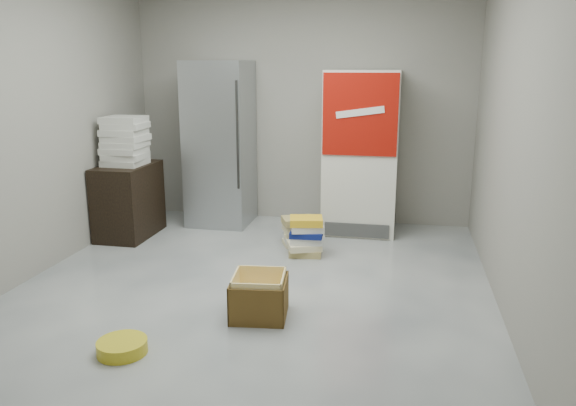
% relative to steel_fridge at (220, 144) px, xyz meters
% --- Properties ---
extents(ground, '(5.00, 5.00, 0.00)m').
position_rel_steel_fridge_xyz_m(ground, '(0.90, -2.13, -0.95)').
color(ground, '#B8B8B3').
rests_on(ground, ground).
extents(room_shell, '(4.04, 5.04, 2.82)m').
position_rel_steel_fridge_xyz_m(room_shell, '(0.90, -2.13, 0.85)').
color(room_shell, gray).
rests_on(room_shell, ground).
extents(steel_fridge, '(0.70, 0.72, 1.90)m').
position_rel_steel_fridge_xyz_m(steel_fridge, '(0.00, 0.00, 0.00)').
color(steel_fridge, '#A9ADB1').
rests_on(steel_fridge, ground).
extents(coke_cooler, '(0.80, 0.73, 1.80)m').
position_rel_steel_fridge_xyz_m(coke_cooler, '(1.65, -0.01, -0.05)').
color(coke_cooler, silver).
rests_on(coke_cooler, ground).
extents(wood_shelf, '(0.50, 0.80, 0.80)m').
position_rel_steel_fridge_xyz_m(wood_shelf, '(-0.83, -0.73, -0.55)').
color(wood_shelf, black).
rests_on(wood_shelf, ground).
extents(supply_box_stack, '(0.44, 0.44, 0.52)m').
position_rel_steel_fridge_xyz_m(supply_box_stack, '(-0.82, -0.73, 0.11)').
color(supply_box_stack, beige).
rests_on(supply_box_stack, wood_shelf).
extents(phonebook_stack_main, '(0.40, 0.35, 0.39)m').
position_rel_steel_fridge_xyz_m(phonebook_stack_main, '(1.20, -1.00, -0.75)').
color(phonebook_stack_main, tan).
rests_on(phonebook_stack_main, ground).
extents(phonebook_stack_side, '(0.41, 0.38, 0.30)m').
position_rel_steel_fridge_xyz_m(phonebook_stack_side, '(1.07, -0.68, -0.80)').
color(phonebook_stack_side, beige).
rests_on(phonebook_stack_side, ground).
extents(cardboard_box, '(0.46, 0.46, 0.33)m').
position_rel_steel_fridge_xyz_m(cardboard_box, '(1.09, -2.44, -0.81)').
color(cardboard_box, yellow).
rests_on(cardboard_box, ground).
extents(bucket_lid, '(0.39, 0.39, 0.09)m').
position_rel_steel_fridge_xyz_m(bucket_lid, '(0.34, -3.17, -0.91)').
color(bucket_lid, gold).
rests_on(bucket_lid, ground).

